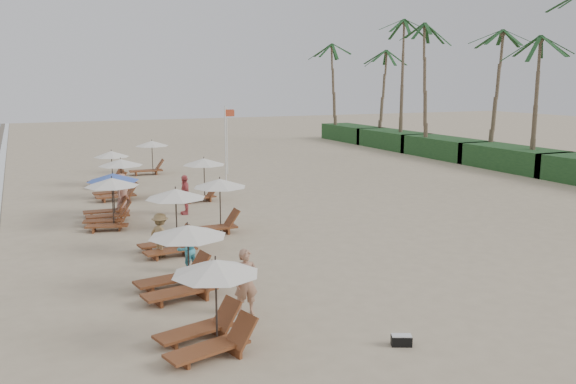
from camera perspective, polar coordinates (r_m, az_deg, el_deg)
name	(u,v)px	position (r m, az deg, el deg)	size (l,w,h in m)	color
ground	(339,262)	(21.26, 4.87, -6.63)	(160.00, 160.00, 0.00)	tan
shrub_hedge	(513,158)	(45.69, 20.46, 2.99)	(3.20, 53.00, 1.60)	#193D1C
palm_row	(511,26)	(46.09, 20.32, 14.43)	(7.00, 52.00, 12.30)	brown
lounger_station_0	(206,308)	(14.49, -7.74, -10.77)	(2.56, 2.32, 2.16)	brown
lounger_station_1	(179,261)	(18.19, -10.22, -6.45)	(2.80, 2.34, 2.07)	brown
lounger_station_2	(171,221)	(22.42, -11.02, -2.74)	(2.53, 2.20, 2.38)	brown
lounger_station_3	(108,201)	(26.82, -16.57, -0.78)	(2.48, 2.29, 2.17)	brown
lounger_station_4	(109,195)	(28.71, -16.53, -0.27)	(2.60, 2.35, 2.08)	brown
lounger_station_5	(117,179)	(33.38, -15.86, 1.16)	(2.70, 2.34, 2.13)	brown
lounger_station_6	(108,169)	(37.63, -16.62, 2.05)	(2.53, 2.40, 2.09)	brown
inland_station_0	(216,202)	(25.11, -6.83, -0.94)	(2.79, 2.24, 2.22)	brown
inland_station_1	(202,174)	(31.86, -8.14, 1.72)	(2.60, 2.24, 2.22)	brown
inland_station_2	(149,155)	(41.67, -12.99, 3.38)	(2.87, 2.24, 2.22)	brown
beachgoer_near	(246,282)	(16.44, -3.96, -8.48)	(0.66, 0.44, 1.82)	#A17157
beachgoer_mid_a	(187,250)	(20.30, -9.49, -5.37)	(0.73, 0.57, 1.50)	teal
beachgoer_mid_b	(161,235)	(22.17, -11.93, -3.98)	(1.02, 0.59, 1.59)	olive
beachgoer_far_a	(185,195)	(28.87, -9.69, -0.25)	(1.10, 0.46, 1.88)	#C24D50
beachgoer_far_b	(122,193)	(29.76, -15.39, -0.13)	(0.93, 0.61, 1.91)	#B0765F
duffel_bag	(401,340)	(15.10, 10.65, -13.57)	(0.54, 0.43, 0.27)	black
flag_pole_near	(226,142)	(36.26, -5.87, 4.71)	(0.60, 0.08, 4.74)	silver
flag_pole_far	(227,137)	(40.79, -5.73, 5.15)	(0.60, 0.08, 4.47)	silver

